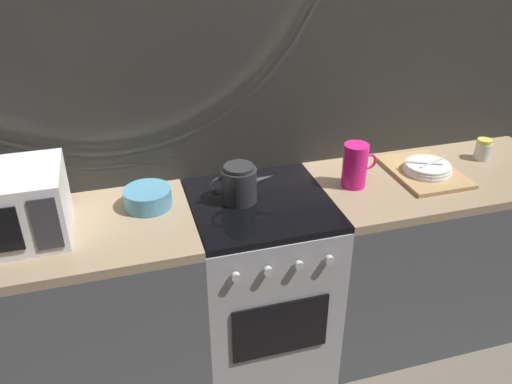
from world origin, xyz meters
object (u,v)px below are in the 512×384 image
object	(u,v)px
microwave	(1,207)
mixing_bowl	(148,198)
pitcher	(355,165)
kettle	(239,184)
spice_jar	(483,149)
stove_unit	(260,284)
dish_pile	(426,170)

from	to	relation	value
microwave	mixing_bowl	bearing A→B (deg)	9.16
mixing_bowl	pitcher	world-z (taller)	pitcher
mixing_bowl	kettle	bearing A→B (deg)	-9.30
kettle	spice_jar	world-z (taller)	kettle
microwave	stove_unit	bearing A→B (deg)	-0.65
microwave	pitcher	world-z (taller)	microwave
kettle	spice_jar	distance (m)	1.26
mixing_bowl	dish_pile	world-z (taller)	mixing_bowl
pitcher	dish_pile	bearing A→B (deg)	0.05
dish_pile	pitcher	bearing A→B (deg)	-179.95
kettle	dish_pile	distance (m)	0.90
mixing_bowl	microwave	bearing A→B (deg)	-170.84
microwave	pitcher	bearing A→B (deg)	0.50
stove_unit	pitcher	distance (m)	0.71
stove_unit	dish_pile	size ratio (longest dim) A/B	2.25
stove_unit	spice_jar	size ratio (longest dim) A/B	8.57
pitcher	spice_jar	world-z (taller)	pitcher
microwave	kettle	world-z (taller)	microwave
stove_unit	spice_jar	distance (m)	1.28
kettle	pitcher	bearing A→B (deg)	-1.25
stove_unit	mixing_bowl	xyz separation A→B (m)	(-0.46, 0.10, 0.49)
mixing_bowl	stove_unit	bearing A→B (deg)	-11.91
microwave	kettle	xyz separation A→B (m)	(0.92, 0.02, -0.05)
stove_unit	mixing_bowl	world-z (taller)	mixing_bowl
stove_unit	microwave	bearing A→B (deg)	179.35
spice_jar	kettle	bearing A→B (deg)	-177.17
stove_unit	kettle	size ratio (longest dim) A/B	3.16
mixing_bowl	pitcher	bearing A→B (deg)	-4.65
mixing_bowl	spice_jar	world-z (taller)	spice_jar
stove_unit	kettle	world-z (taller)	kettle
spice_jar	pitcher	bearing A→B (deg)	-174.23
kettle	mixing_bowl	distance (m)	0.39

